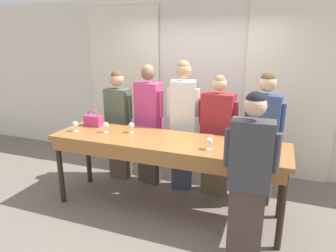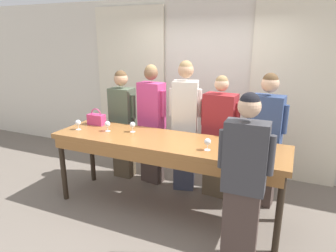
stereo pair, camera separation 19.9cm
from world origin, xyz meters
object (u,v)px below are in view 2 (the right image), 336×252
Objects in this scene: wine_glass_front_right at (108,124)px; guest_cream_sweater at (185,125)px; wine_glass_center_right at (239,135)px; tasting_bar at (165,147)px; guest_navy_coat at (265,139)px; wine_glass_front_mid at (78,123)px; guest_pink_top at (152,123)px; wine_glass_center_left at (208,142)px; wine_glass_center_mid at (245,153)px; wine_bottle at (260,148)px; wine_glass_front_left at (133,125)px; handbag at (96,119)px; guest_striped_shirt at (219,137)px; host_pouring at (243,182)px; guest_olive_jacket at (123,123)px.

wine_glass_front_right is 1.08m from guest_cream_sweater.
guest_cream_sweater is at bearing 152.94° from wine_glass_center_right.
guest_navy_coat is (1.10, 0.68, 0.03)m from tasting_bar.
wine_glass_front_mid is at bearing -161.99° from guest_navy_coat.
wine_glass_center_left is at bearing -36.46° from guest_pink_top.
wine_glass_front_right is 1.88m from wine_glass_center_mid.
wine_bottle is 2.36× the size of wine_glass_front_mid.
wine_glass_front_left is 1.00× the size of wine_glass_center_mid.
handbag is 2.01m from wine_glass_center_right.
wine_glass_front_right is 0.74m from guest_pink_top.
guest_pink_top reaches higher than wine_glass_front_mid.
handbag is at bearing -164.54° from guest_striped_shirt.
wine_glass_front_right is 1.51m from guest_striped_shirt.
handbag is (-2.31, 0.36, -0.04)m from wine_bottle.
wine_glass_center_mid is at bearing 98.79° from host_pouring.
host_pouring is (0.22, -0.88, -0.16)m from wine_glass_center_right.
wine_glass_center_right is at bearing 1.02° from handbag.
guest_pink_top is at bearing 140.43° from host_pouring.
guest_olive_jacket reaches higher than wine_bottle.
wine_glass_front_right is 1.70m from wine_glass_center_right.
guest_navy_coat is (2.13, 0.00, 0.03)m from guest_olive_jacket.
wine_glass_center_mid is at bearing -62.34° from guest_striped_shirt.
tasting_bar is at bearing -1.68° from wine_glass_front_right.
wine_glass_front_left and wine_glass_center_left have the same top height.
wine_bottle is 0.18× the size of guest_navy_coat.
wine_bottle is at bearing 47.25° from wine_glass_center_mid.
wine_glass_front_left is 1.19m from guest_striped_shirt.
tasting_bar is 21.36× the size of wine_glass_center_left.
guest_pink_top is (-1.36, 0.43, -0.12)m from wine_glass_center_right.
guest_olive_jacket is at bearing 73.86° from wine_glass_front_mid.
guest_pink_top is 2.05m from host_pouring.
wine_glass_front_right reaches higher than tasting_bar.
tasting_bar is 0.85m from guest_striped_shirt.
wine_glass_front_right is 1.00× the size of wine_glass_center_right.
guest_navy_coat is at bearing 18.70° from wine_glass_front_right.
tasting_bar is 0.86m from wine_glass_front_right.
wine_glass_center_mid is at bearing -25.29° from guest_olive_jacket.
guest_striped_shirt is at bearing 180.00° from guest_navy_coat.
handbag reaches higher than tasting_bar.
wine_glass_center_right reaches higher than tasting_bar.
wine_bottle is 2.36× the size of wine_glass_center_mid.
guest_olive_jacket is 1.00× the size of guest_striped_shirt.
wine_glass_front_left is 1.76m from host_pouring.
guest_olive_jacket is (0.22, 0.76, -0.18)m from wine_glass_front_mid.
guest_striped_shirt reaches higher than wine_glass_center_right.
handbag is 0.14× the size of guest_striped_shirt.
host_pouring is at bearing -39.57° from guest_pink_top.
wine_bottle is at bearing -26.46° from guest_pink_top.
guest_striped_shirt is at bearing 15.46° from handbag.
guest_olive_jacket is 0.98× the size of host_pouring.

